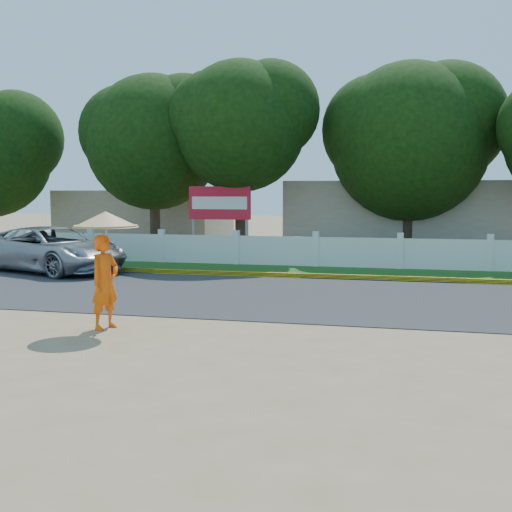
# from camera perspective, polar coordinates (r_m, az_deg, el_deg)

# --- Properties ---
(ground) EXTENTS (120.00, 120.00, 0.00)m
(ground) POSITION_cam_1_polar(r_m,az_deg,el_deg) (12.68, -2.16, -6.74)
(ground) COLOR #9E8460
(ground) RESTS_ON ground
(road) EXTENTS (60.00, 7.00, 0.02)m
(road) POSITION_cam_1_polar(r_m,az_deg,el_deg) (16.97, 2.01, -3.52)
(road) COLOR #38383A
(road) RESTS_ON ground
(grass_verge) EXTENTS (60.00, 3.50, 0.03)m
(grass_verge) POSITION_cam_1_polar(r_m,az_deg,el_deg) (22.09, 4.77, -1.37)
(grass_verge) COLOR #2D601E
(grass_verge) RESTS_ON ground
(curb) EXTENTS (40.00, 0.18, 0.16)m
(curb) POSITION_cam_1_polar(r_m,az_deg,el_deg) (20.41, 4.03, -1.76)
(curb) COLOR yellow
(curb) RESTS_ON ground
(fence) EXTENTS (40.00, 0.10, 1.10)m
(fence) POSITION_cam_1_polar(r_m,az_deg,el_deg) (23.45, 5.34, 0.36)
(fence) COLOR silver
(fence) RESTS_ON ground
(building_near) EXTENTS (10.00, 6.00, 3.20)m
(building_near) POSITION_cam_1_polar(r_m,az_deg,el_deg) (29.93, 12.98, 3.41)
(building_near) COLOR #B7AD99
(building_near) RESTS_ON ground
(building_far) EXTENTS (8.00, 5.00, 2.80)m
(building_far) POSITION_cam_1_polar(r_m,az_deg,el_deg) (33.71, -9.72, 3.38)
(building_far) COLOR #B7AD99
(building_far) RESTS_ON ground
(vehicle) EXTENTS (6.14, 4.34, 1.56)m
(vehicle) POSITION_cam_1_polar(r_m,az_deg,el_deg) (22.94, -17.69, 0.56)
(vehicle) COLOR #9FA0A6
(vehicle) RESTS_ON ground
(monk_with_parasol) EXTENTS (1.29, 1.29, 2.35)m
(monk_with_parasol) POSITION_cam_1_polar(r_m,az_deg,el_deg) (13.06, -13.25, 0.29)
(monk_with_parasol) COLOR #FA5D0D
(monk_with_parasol) RESTS_ON ground
(billboard) EXTENTS (2.50, 0.13, 2.95)m
(billboard) POSITION_cam_1_polar(r_m,az_deg,el_deg) (25.31, -3.24, 4.37)
(billboard) COLOR gray
(billboard) RESTS_ON ground
(tree_row) EXTENTS (38.29, 7.82, 9.17)m
(tree_row) POSITION_cam_1_polar(r_m,az_deg,el_deg) (26.27, 11.48, 10.60)
(tree_row) COLOR #473828
(tree_row) RESTS_ON ground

